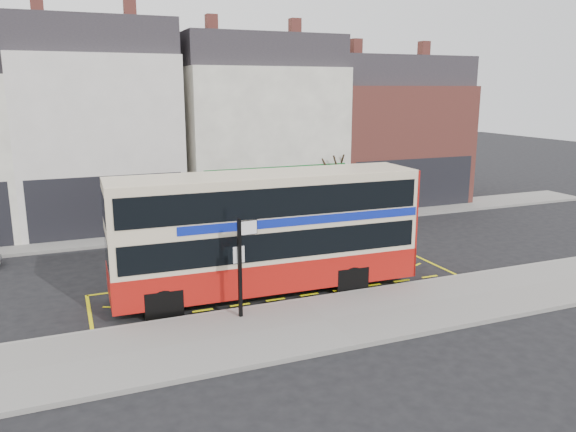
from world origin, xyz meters
name	(u,v)px	position (x,y,z in m)	size (l,w,h in m)	color
ground	(298,299)	(0.00, 0.00, 0.00)	(120.00, 120.00, 0.00)	black
pavement	(326,321)	(0.00, -2.30, 0.07)	(40.00, 4.00, 0.15)	gray
kerb	(302,301)	(0.00, -0.38, 0.07)	(40.00, 0.15, 0.15)	gray
far_pavement	(217,228)	(0.00, 11.00, 0.07)	(50.00, 3.00, 0.15)	gray
road_markings	(282,285)	(0.00, 1.60, 0.01)	(14.00, 3.40, 0.01)	yellow
terrace_left	(97,127)	(-5.50, 14.99, 5.32)	(8.00, 8.01, 11.80)	white
terrace_green_shop	(254,127)	(3.50, 14.99, 5.07)	(9.00, 8.01, 11.30)	white
terrace_right	(382,131)	(12.50, 14.99, 4.57)	(9.00, 8.01, 10.30)	#A04B40
double_decker_bus	(267,231)	(-0.74, 1.10, 2.34)	(11.19, 2.87, 4.44)	beige
bus_stop_post	(241,259)	(-2.40, -1.03, 2.09)	(0.81, 0.15, 3.26)	black
car_grey	(245,226)	(0.76, 8.45, 0.68)	(1.44, 4.12, 1.36)	#38393F
car_white	(360,213)	(7.41, 8.74, 0.71)	(1.98, 4.87, 1.41)	white
street_tree_right	(330,162)	(6.84, 11.29, 3.23)	(2.20, 2.20, 4.74)	#322616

